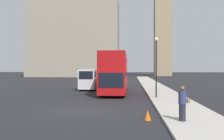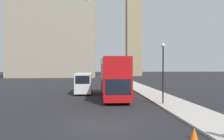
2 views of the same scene
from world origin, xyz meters
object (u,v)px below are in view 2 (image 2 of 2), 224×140
(street_lamp, at_px, (163,64))
(parked_sedan, at_px, (83,79))
(white_van, at_px, (84,83))
(red_double_decker_bus, at_px, (113,76))

(street_lamp, height_order, parked_sedan, street_lamp)
(white_van, bearing_deg, parked_sedan, 93.77)
(white_van, xyz_separation_m, parked_sedan, (-1.41, 21.37, -0.70))
(red_double_decker_bus, distance_m, street_lamp, 6.56)
(parked_sedan, bearing_deg, red_double_decker_bus, -79.24)
(red_double_decker_bus, relative_size, white_van, 1.80)
(street_lamp, xyz_separation_m, parked_sedan, (-8.87, 30.72, -2.99))
(parked_sedan, bearing_deg, white_van, -86.23)
(red_double_decker_bus, bearing_deg, white_van, 128.90)
(white_van, bearing_deg, red_double_decker_bus, -51.10)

